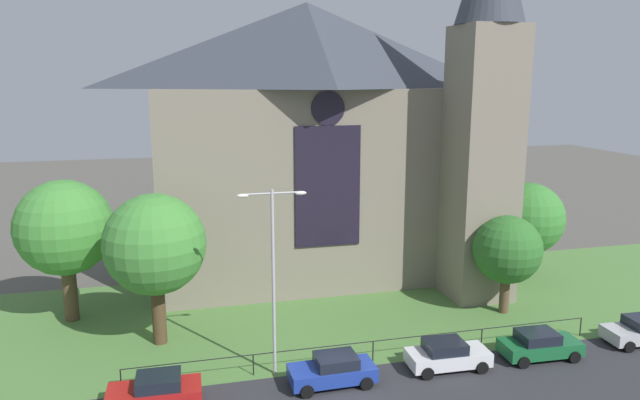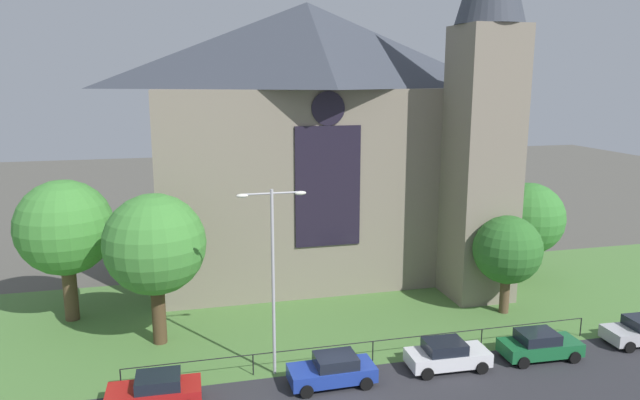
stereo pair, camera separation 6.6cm
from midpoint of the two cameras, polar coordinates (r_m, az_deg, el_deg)
The scene contains 13 objects.
ground at distance 38.50m, azimuth -2.27°, elevation -10.75°, with size 160.00×160.00×0.00m, color #56544C.
grass_verge at distance 36.70m, azimuth -1.62°, elevation -11.91°, with size 120.00×20.00×0.01m, color #517F3D.
church_building at distance 43.75m, azimuth -0.12°, elevation 5.90°, with size 23.20×16.20×26.00m.
iron_railing at distance 32.11m, azimuth 5.10°, elevation -13.69°, with size 25.47×0.07×1.13m.
tree_right_near at distance 38.88m, azimuth 17.61°, elevation -4.63°, with size 4.31×4.31×6.32m.
tree_right_far at distance 46.30m, azimuth 19.41°, elevation -1.69°, with size 5.31×5.31×7.17m.
tree_left_near at distance 33.60m, azimuth -15.73°, elevation -4.22°, with size 5.60×5.60×8.59m.
tree_left_far at distance 38.67m, azimuth -23.51°, elevation -2.53°, with size 5.79×5.79×8.79m.
streetlamp_near at distance 28.97m, azimuth -4.62°, elevation -5.94°, with size 3.37×0.26×9.52m.
parked_car_red at distance 29.15m, azimuth -15.67°, elevation -17.36°, with size 4.25×2.12×1.51m.
parked_car_blue at distance 29.90m, azimuth 1.19°, elevation -16.12°, with size 4.22×2.06×1.51m.
parked_car_white at distance 32.01m, azimuth 12.13°, elevation -14.42°, with size 4.26×2.13×1.51m.
parked_car_green at distance 34.43m, azimuth 20.39°, elevation -12.98°, with size 4.27×2.17×1.51m.
Camera 1 is at (-7.21, -24.85, 14.69)m, focal length 33.11 mm.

